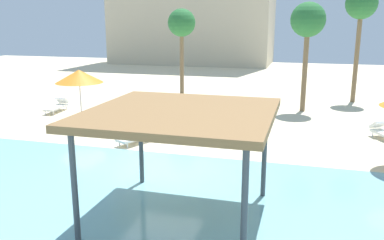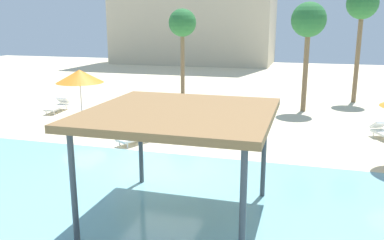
{
  "view_description": "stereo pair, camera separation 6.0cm",
  "coord_description": "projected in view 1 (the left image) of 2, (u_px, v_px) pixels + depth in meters",
  "views": [
    {
      "loc": [
        4.65,
        -12.61,
        4.96
      ],
      "look_at": [
        0.53,
        2.0,
        1.3
      ],
      "focal_mm": 38.04,
      "sensor_mm": 36.0,
      "label": 1
    },
    {
      "loc": [
        4.71,
        -12.59,
        4.96
      ],
      "look_at": [
        0.53,
        2.0,
        1.3
      ],
      "focal_mm": 38.04,
      "sensor_mm": 36.0,
      "label": 2
    }
  ],
  "objects": [
    {
      "name": "shade_pavilion",
      "position": [
        181.0,
        117.0,
        9.97
      ],
      "size": [
        4.48,
        4.48,
        2.88
      ],
      "color": "#42474C",
      "rests_on": "ground"
    },
    {
      "name": "lounge_chair_1",
      "position": [
        137.0,
        123.0,
        19.2
      ],
      "size": [
        1.48,
        1.94,
        0.74
      ],
      "rotation": [
        0.0,
        0.0,
        -1.04
      ],
      "color": "white",
      "rests_on": "ground"
    },
    {
      "name": "palm_tree_1",
      "position": [
        308.0,
        22.0,
        22.14
      ],
      "size": [
        1.9,
        1.9,
        6.05
      ],
      "color": "brown",
      "rests_on": "ground"
    },
    {
      "name": "palm_tree_0",
      "position": [
        361.0,
        7.0,
        24.57
      ],
      "size": [
        1.9,
        1.9,
        7.02
      ],
      "color": "brown",
      "rests_on": "ground"
    },
    {
      "name": "beach_umbrella_orange_0",
      "position": [
        79.0,
        76.0,
        20.27
      ],
      "size": [
        2.37,
        2.37,
        2.66
      ],
      "color": "silver",
      "rests_on": "ground"
    },
    {
      "name": "lounge_chair_2",
      "position": [
        139.0,
        135.0,
        17.14
      ],
      "size": [
        1.32,
        1.98,
        0.74
      ],
      "rotation": [
        0.0,
        0.0,
        -1.99
      ],
      "color": "white",
      "rests_on": "ground"
    },
    {
      "name": "palm_tree_2",
      "position": [
        182.0,
        25.0,
        27.83
      ],
      "size": [
        1.9,
        1.9,
        5.87
      ],
      "color": "brown",
      "rests_on": "ground"
    },
    {
      "name": "lounge_chair_0",
      "position": [
        57.0,
        106.0,
        23.08
      ],
      "size": [
        0.76,
        1.94,
        0.74
      ],
      "rotation": [
        0.0,
        0.0,
        -1.49
      ],
      "color": "white",
      "rests_on": "ground"
    },
    {
      "name": "ground_plane",
      "position": [
        162.0,
        168.0,
        14.19
      ],
      "size": [
        80.0,
        80.0,
        0.0
      ],
      "primitive_type": "plane",
      "color": "beige"
    }
  ]
}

